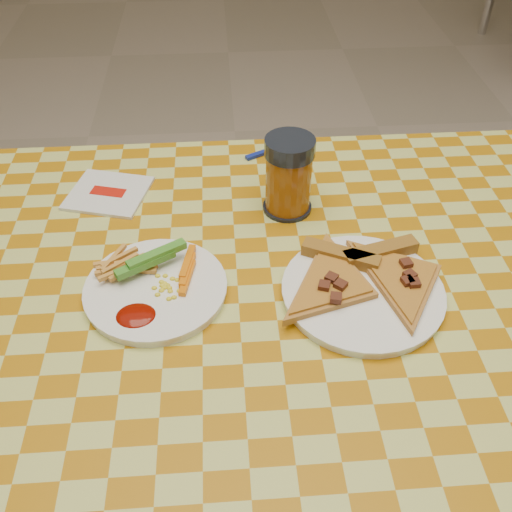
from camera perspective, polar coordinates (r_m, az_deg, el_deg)
The scene contains 8 objects.
table at distance 0.87m, azimuth 1.79°, elevation -7.89°, with size 1.28×0.88×0.76m.
plate_left at distance 0.83m, azimuth -9.96°, elevation -3.38°, with size 0.20×0.20×0.01m, color white.
plate_right at distance 0.83m, azimuth 10.59°, elevation -3.64°, with size 0.23×0.23×0.01m, color white.
fries_veggies at distance 0.83m, azimuth -10.62°, elevation -1.90°, with size 0.16×0.15×0.04m.
pizza_slices at distance 0.83m, azimuth 10.74°, elevation -2.09°, with size 0.31×0.26×0.02m.
drink_glass at distance 0.93m, azimuth 3.28°, elevation 7.97°, with size 0.08×0.08×0.13m.
napkin at distance 1.03m, azimuth -14.55°, elevation 6.11°, with size 0.16×0.15×0.01m.
fork at distance 1.12m, azimuth 1.98°, elevation 10.71°, with size 0.12×0.07×0.01m.
Camera 1 is at (-0.07, -0.55, 1.35)m, focal length 40.00 mm.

